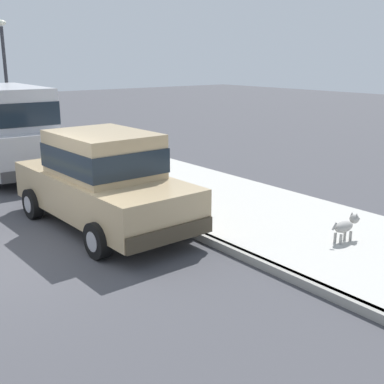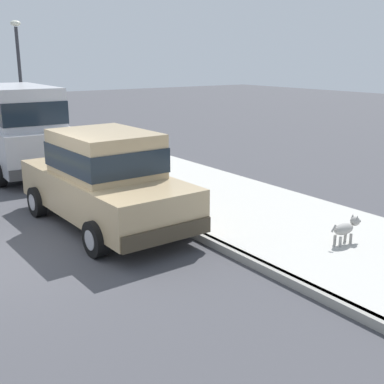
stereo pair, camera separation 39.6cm
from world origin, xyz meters
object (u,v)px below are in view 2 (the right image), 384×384
street_lamp (20,69)px  dog_grey (346,228)px  car_silver_van (19,125)px  car_tan_sedan (105,178)px

street_lamp → dog_grey: bearing=-84.0°
car_silver_van → street_lamp: 4.40m
dog_grey → street_lamp: (-1.41, 13.46, 2.48)m
car_tan_sedan → dog_grey: bearing=-52.5°
street_lamp → car_tan_sedan: bearing=-98.2°
car_tan_sedan → street_lamp: bearing=81.8°
car_tan_sedan → dog_grey: 4.67m
car_tan_sedan → car_silver_van: bearing=89.2°
car_silver_van → dog_grey: (2.73, -9.55, -0.97)m
car_tan_sedan → dog_grey: (2.82, -3.68, -0.55)m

